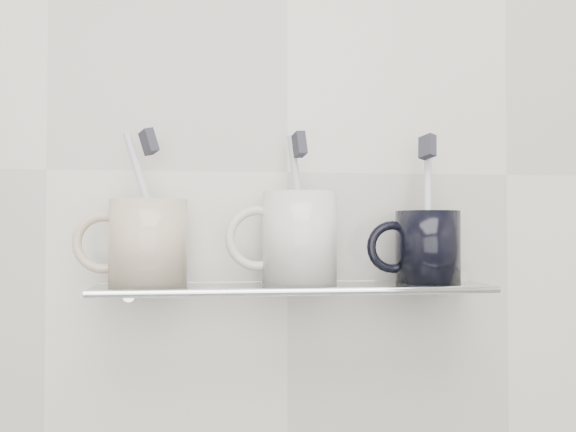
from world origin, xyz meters
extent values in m
plane|color=beige|center=(0.00, 1.10, 1.25)|extent=(2.50, 0.00, 2.50)
cube|color=silver|center=(0.00, 1.04, 1.10)|extent=(0.50, 0.12, 0.01)
cylinder|color=silver|center=(0.00, 0.98, 1.10)|extent=(0.50, 0.01, 0.01)
cylinder|color=silver|center=(-0.21, 1.09, 1.09)|extent=(0.02, 0.03, 0.02)
cylinder|color=silver|center=(0.21, 1.09, 1.09)|extent=(0.02, 0.03, 0.02)
cylinder|color=beige|center=(-0.18, 1.04, 1.15)|extent=(0.11, 0.11, 0.11)
torus|color=beige|center=(-0.24, 1.04, 1.15)|extent=(0.08, 0.01, 0.08)
cylinder|color=silver|center=(-0.18, 1.04, 1.20)|extent=(0.07, 0.03, 0.19)
cube|color=#2B2B35|center=(-0.18, 1.04, 1.28)|extent=(0.03, 0.03, 0.04)
cylinder|color=silver|center=(0.01, 1.04, 1.16)|extent=(0.12, 0.12, 0.12)
torus|color=silver|center=(-0.05, 1.04, 1.16)|extent=(0.08, 0.01, 0.08)
cylinder|color=#A9A9A9|center=(0.01, 1.04, 1.20)|extent=(0.03, 0.05, 0.19)
cube|color=#2B2B35|center=(0.01, 1.04, 1.28)|extent=(0.02, 0.03, 0.03)
cylinder|color=black|center=(0.18, 1.04, 1.15)|extent=(0.09, 0.09, 0.10)
torus|color=black|center=(0.13, 1.04, 1.15)|extent=(0.07, 0.01, 0.07)
cylinder|color=white|center=(0.18, 1.04, 1.20)|extent=(0.03, 0.06, 0.19)
cube|color=#2B2B35|center=(0.18, 1.04, 1.28)|extent=(0.02, 0.03, 0.04)
cylinder|color=silver|center=(0.21, 1.04, 1.11)|extent=(0.04, 0.04, 0.02)
camera|label=1|loc=(-0.11, 0.22, 1.17)|focal=40.00mm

